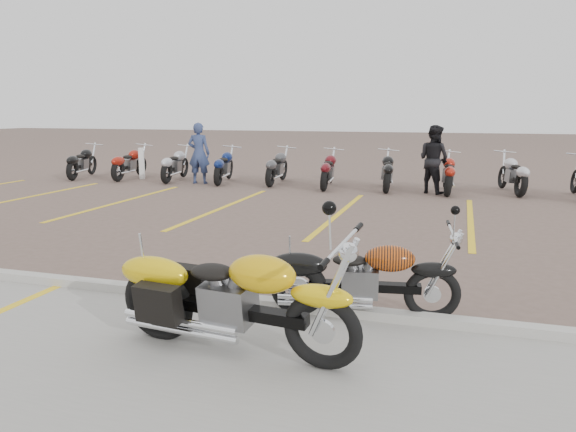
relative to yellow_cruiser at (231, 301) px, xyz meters
name	(u,v)px	position (x,y,z in m)	size (l,w,h in m)	color
ground	(282,261)	(-0.53, 3.19, -0.49)	(100.00, 100.00, 0.00)	brown
concrete_apron	(95,415)	(-0.53, -1.31, -0.49)	(60.00, 5.00, 0.01)	#9E9B93
curb	(229,299)	(-0.53, 1.19, -0.43)	(60.00, 0.18, 0.12)	#ADAAA3
parking_stripes	(339,214)	(-0.53, 7.19, -0.49)	(38.00, 5.50, 0.01)	yellow
yellow_cruiser	(231,301)	(0.00, 0.00, 0.00)	(2.41, 0.48, 0.99)	black
flame_cruiser	(359,281)	(0.96, 1.22, -0.08)	(2.01, 0.45, 0.83)	black
person_a	(199,153)	(-5.65, 10.91, 0.42)	(0.67, 0.44, 1.83)	navy
person_b	(434,159)	(1.22, 10.91, 0.41)	(0.88, 0.69, 1.81)	black
bollard	(142,163)	(-7.94, 11.41, 0.01)	(0.15, 0.15, 1.00)	white
bg_bike_row	(300,167)	(-2.56, 11.25, 0.06)	(15.80, 2.08, 1.10)	black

